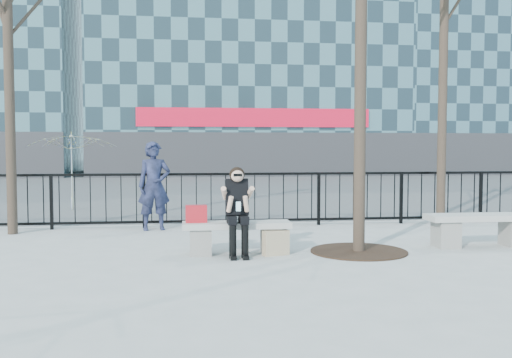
{
  "coord_description": "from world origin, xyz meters",
  "views": [
    {
      "loc": [
        -0.78,
        -8.62,
        1.64
      ],
      "look_at": [
        0.4,
        0.8,
        1.1
      ],
      "focal_mm": 40.0,
      "sensor_mm": 36.0,
      "label": 1
    }
  ],
  "objects": [
    {
      "name": "ground",
      "position": [
        0.0,
        0.0,
        0.0
      ],
      "size": [
        120.0,
        120.0,
        0.0
      ],
      "primitive_type": "plane",
      "color": "gray",
      "rests_on": "ground"
    },
    {
      "name": "bench_main",
      "position": [
        0.0,
        0.0,
        0.3
      ],
      "size": [
        1.65,
        0.46,
        0.49
      ],
      "color": "slate",
      "rests_on": "ground"
    },
    {
      "name": "building_right",
      "position": [
        20.0,
        27.0,
        10.3
      ],
      "size": [
        16.2,
        10.2,
        20.6
      ],
      "color": "slate",
      "rests_on": "ground"
    },
    {
      "name": "tree_grate",
      "position": [
        1.9,
        -0.1,
        0.01
      ],
      "size": [
        1.5,
        1.5,
        0.02
      ],
      "primitive_type": "cylinder",
      "color": "black",
      "rests_on": "ground"
    },
    {
      "name": "shopping_bag",
      "position": [
        0.58,
        -0.19,
        0.19
      ],
      "size": [
        0.42,
        0.26,
        0.38
      ],
      "primitive_type": "cube",
      "rotation": [
        0.0,
        0.0,
        0.31
      ],
      "color": "beige",
      "rests_on": "ground"
    },
    {
      "name": "vendor_umbrella",
      "position": [
        -3.63,
        6.39,
        1.02
      ],
      "size": [
        2.89,
        2.92,
        2.03
      ],
      "primitive_type": "imported",
      "rotation": [
        0.0,
        0.0,
        0.38
      ],
      "color": "yellow",
      "rests_on": "ground"
    },
    {
      "name": "standing_man",
      "position": [
        -1.38,
        2.69,
        0.87
      ],
      "size": [
        0.7,
        0.53,
        1.74
      ],
      "primitive_type": "imported",
      "rotation": [
        0.0,
        0.0,
        0.19
      ],
      "color": "black",
      "rests_on": "ground"
    },
    {
      "name": "handbag",
      "position": [
        -0.61,
        0.02,
        0.62
      ],
      "size": [
        0.33,
        0.16,
        0.26
      ],
      "primitive_type": "cube",
      "rotation": [
        0.0,
        0.0,
        0.04
      ],
      "color": "red",
      "rests_on": "bench_main"
    },
    {
      "name": "seated_woman",
      "position": [
        0.0,
        -0.16,
        0.67
      ],
      "size": [
        0.5,
        0.64,
        1.34
      ],
      "color": "black",
      "rests_on": "ground"
    },
    {
      "name": "street_surface",
      "position": [
        0.0,
        15.0,
        0.0
      ],
      "size": [
        60.0,
        23.0,
        0.01
      ],
      "primitive_type": "cube",
      "color": "#474747",
      "rests_on": "ground"
    },
    {
      "name": "bench_second",
      "position": [
        4.04,
        0.14,
        0.33
      ],
      "size": [
        1.79,
        0.5,
        0.53
      ],
      "rotation": [
        0.0,
        0.0,
        -0.0
      ],
      "color": "slate",
      "rests_on": "ground"
    },
    {
      "name": "railing",
      "position": [
        0.0,
        3.0,
        0.55
      ],
      "size": [
        14.0,
        0.06,
        1.1
      ],
      "color": "black",
      "rests_on": "ground"
    }
  ]
}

